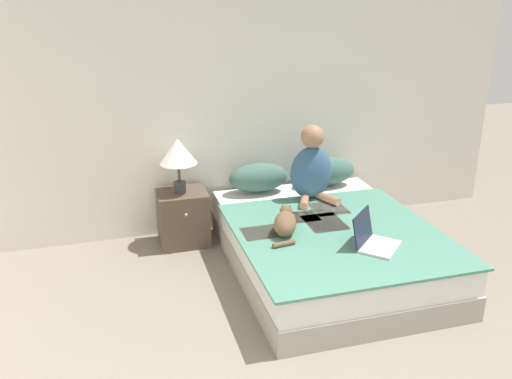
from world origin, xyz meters
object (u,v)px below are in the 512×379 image
at_px(bed, 327,247).
at_px(laptop_open, 374,240).
at_px(table_lamp, 178,153).
at_px(person_sitting, 312,168).
at_px(pillow_near, 259,177).
at_px(cat_tabby, 285,222).
at_px(pillow_far, 327,171).
at_px(nightstand, 183,218).

xyz_separation_m(bed, laptop_open, (0.15, -0.49, 0.27)).
bearing_deg(laptop_open, table_lamp, 88.78).
height_order(person_sitting, table_lamp, person_sitting).
xyz_separation_m(bed, person_sitting, (0.06, 0.57, 0.50)).
xyz_separation_m(pillow_near, cat_tabby, (-0.06, -0.95, -0.05)).
bearing_deg(laptop_open, pillow_far, 37.60).
xyz_separation_m(laptop_open, table_lamp, (-1.24, 1.33, 0.39)).
relative_size(pillow_near, person_sitting, 0.83).
height_order(bed, cat_tabby, cat_tabby).
height_order(cat_tabby, nightstand, cat_tabby).
bearing_deg(pillow_far, laptop_open, -98.09).
distance_m(nightstand, table_lamp, 0.62).
distance_m(bed, cat_tabby, 0.51).
relative_size(pillow_near, pillow_far, 1.00).
bearing_deg(pillow_far, person_sitting, -132.96).
relative_size(cat_tabby, nightstand, 0.90).
height_order(pillow_near, laptop_open, pillow_near).
relative_size(cat_tabby, laptop_open, 1.03).
bearing_deg(pillow_near, cat_tabby, -93.60).
relative_size(bed, table_lamp, 4.18).
bearing_deg(pillow_near, bed, -68.42).
distance_m(pillow_far, laptop_open, 1.38).
relative_size(pillow_far, nightstand, 1.12).
height_order(pillow_near, pillow_far, same).
height_order(bed, pillow_far, pillow_far).
bearing_deg(nightstand, laptop_open, -47.25).
bearing_deg(cat_tabby, pillow_near, 17.69).
bearing_deg(pillow_near, nightstand, -177.34).
bearing_deg(cat_tabby, person_sitting, -14.33).
relative_size(pillow_near, table_lamp, 1.15).
xyz_separation_m(bed, table_lamp, (-1.09, 0.84, 0.66)).
distance_m(bed, pillow_near, 1.00).
height_order(pillow_far, person_sitting, person_sitting).
bearing_deg(laptop_open, nightstand, 88.44).
xyz_separation_m(pillow_near, table_lamp, (-0.75, -0.03, 0.31)).
xyz_separation_m(pillow_near, person_sitting, (0.41, -0.30, 0.15)).
height_order(pillow_far, cat_tabby, pillow_far).
bearing_deg(bed, laptop_open, -72.84).
distance_m(bed, table_lamp, 1.52).
bearing_deg(person_sitting, bed, -96.24).
xyz_separation_m(pillow_near, pillow_far, (0.69, 0.00, 0.00)).
bearing_deg(pillow_near, person_sitting, -36.81).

